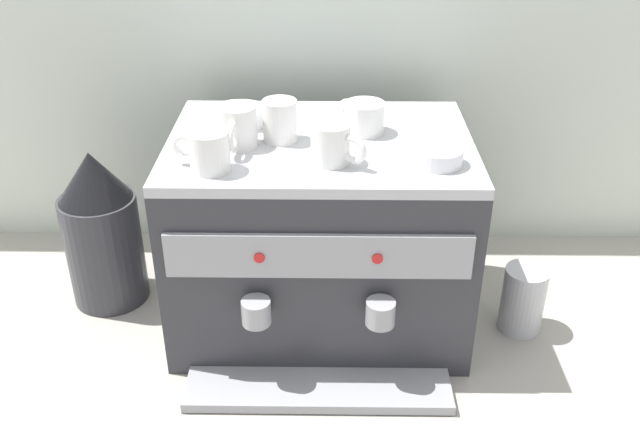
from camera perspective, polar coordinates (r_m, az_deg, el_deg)
ground_plane at (r=1.64m, az=-0.00°, el=-7.87°), size 4.00×4.00×0.00m
tiled_backsplash_wall at (r=1.74m, az=0.16°, el=12.13°), size 2.80×0.03×0.95m
espresso_machine at (r=1.51m, az=-0.00°, el=-1.55°), size 0.62×0.55×0.43m
ceramic_cup_0 at (r=1.29m, az=-9.16°, el=5.06°), size 0.11×0.07×0.08m
ceramic_cup_1 at (r=1.38m, az=-6.76°, el=7.01°), size 0.08×0.12×0.08m
ceramic_cup_2 at (r=1.41m, az=-3.36°, el=7.63°), size 0.07×0.11×0.08m
ceramic_cup_3 at (r=1.30m, az=1.02°, el=5.68°), size 0.11×0.08×0.08m
ceramic_cup_4 at (r=1.45m, az=3.53°, el=7.85°), size 0.10×0.10×0.06m
ceramic_bowl_0 at (r=1.50m, az=-6.47°, el=7.85°), size 0.10×0.10×0.04m
ceramic_bowl_1 at (r=1.33m, az=9.58°, el=4.61°), size 0.09×0.09×0.03m
coffee_grinder at (r=1.66m, az=-17.36°, el=-1.30°), size 0.17×0.17×0.37m
milk_pitcher at (r=1.61m, az=16.19°, el=-6.72°), size 0.09×0.09×0.15m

